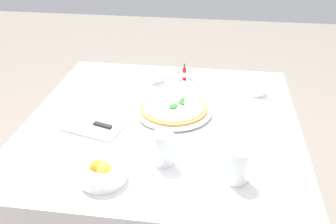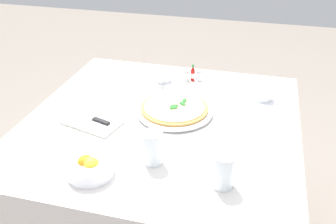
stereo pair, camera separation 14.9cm
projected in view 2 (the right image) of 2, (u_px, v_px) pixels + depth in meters
The scene contains 13 objects.
dining_table at pixel (162, 148), 1.55m from camera, with size 1.07×1.07×0.74m.
pizza_plate at pixel (174, 111), 1.52m from camera, with size 0.31×0.31×0.02m.
pizza at pixel (175, 108), 1.51m from camera, with size 0.28×0.28×0.02m.
coffee_cup_far_right at pixel (264, 95), 1.61m from camera, with size 0.13×0.13×0.06m.
coffee_cup_left_edge at pixel (163, 77), 1.77m from camera, with size 0.13×0.13×0.06m.
water_glass_right_edge at pixel (223, 172), 1.12m from camera, with size 0.07×0.07×0.11m.
water_glass_back_corner at pixel (153, 149), 1.22m from camera, with size 0.07×0.07×0.12m.
napkin_folded at pixel (92, 121), 1.45m from camera, with size 0.25×0.18×0.02m.
dinner_knife at pixel (91, 118), 1.45m from camera, with size 0.19×0.08×0.01m.
citrus_bowl at pixel (90, 167), 1.18m from camera, with size 0.15×0.15×0.06m.
hot_sauce_bottle at pixel (193, 74), 1.78m from camera, with size 0.02×0.02×0.08m.
salt_shaker at pixel (187, 76), 1.78m from camera, with size 0.03×0.03×0.06m.
pepper_shaker at pixel (199, 76), 1.78m from camera, with size 0.03×0.03×0.06m.
Camera 2 is at (-0.34, 1.22, 1.51)m, focal length 39.83 mm.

